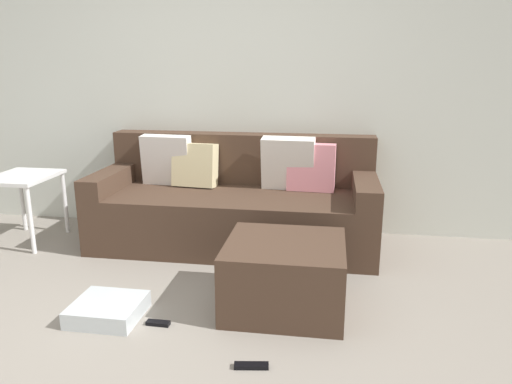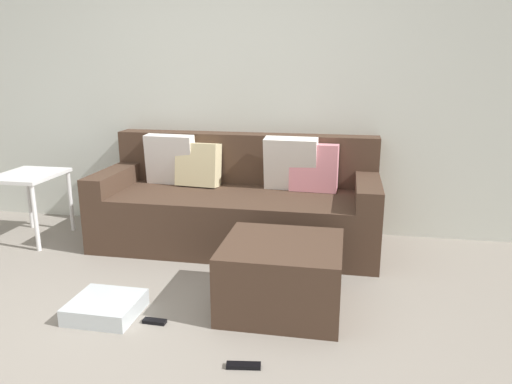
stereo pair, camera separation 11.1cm
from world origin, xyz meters
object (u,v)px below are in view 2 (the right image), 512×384
object	(u,v)px
storage_bin	(106,307)
remote_by_storage_bin	(154,321)
couch_sectional	(239,203)
side_table	(29,184)
remote_near_ottoman	(244,366)
ottoman	(282,275)

from	to	relation	value
storage_bin	remote_by_storage_bin	world-z (taller)	storage_bin
couch_sectional	side_table	xyz separation A→B (m)	(-1.79, -0.26, 0.15)
side_table	remote_by_storage_bin	xyz separation A→B (m)	(1.60, -1.18, -0.49)
storage_bin	remote_near_ottoman	bearing A→B (deg)	-21.30
ottoman	side_table	world-z (taller)	side_table
ottoman	remote_by_storage_bin	distance (m)	0.82
ottoman	side_table	xyz separation A→B (m)	(-2.31, 0.84, 0.28)
storage_bin	side_table	bearing A→B (deg)	137.85
remote_near_ottoman	remote_by_storage_bin	bearing A→B (deg)	143.50
side_table	ottoman	bearing A→B (deg)	-20.01
couch_sectional	remote_by_storage_bin	distance (m)	1.50
storage_bin	side_table	xyz separation A→B (m)	(-1.26, 1.14, 0.45)
side_table	remote_by_storage_bin	world-z (taller)	side_table
remote_near_ottoman	couch_sectional	bearing A→B (deg)	95.03
remote_by_storage_bin	storage_bin	bearing A→B (deg)	175.01
storage_bin	remote_near_ottoman	world-z (taller)	storage_bin
storage_bin	remote_by_storage_bin	xyz separation A→B (m)	(0.33, -0.04, -0.04)
remote_by_storage_bin	ottoman	bearing A→B (deg)	27.19
couch_sectional	storage_bin	xyz separation A→B (m)	(-0.52, -1.41, -0.29)
couch_sectional	ottoman	size ratio (longest dim) A/B	3.17
ottoman	remote_by_storage_bin	size ratio (longest dim) A/B	5.22
ottoman	remote_by_storage_bin	xyz separation A→B (m)	(-0.72, -0.34, -0.20)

